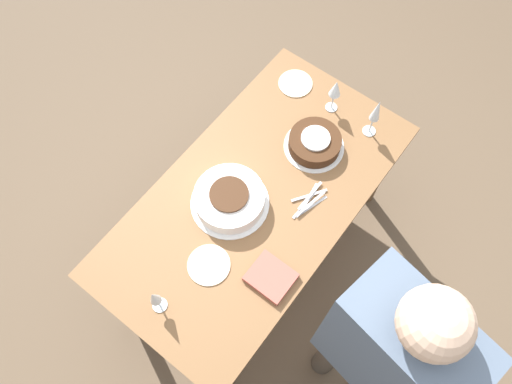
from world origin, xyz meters
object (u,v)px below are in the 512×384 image
(wine_glass_near, at_px, (336,90))
(person_cutting, at_px, (380,355))
(cake_front_chocolate, at_px, (315,143))
(wine_glass_extra, at_px, (155,298))
(wine_glass_far, at_px, (376,112))
(cake_center_white, at_px, (230,199))

(wine_glass_near, xyz_separation_m, person_cutting, (-0.90, -0.76, 0.11))
(cake_front_chocolate, relative_size, wine_glass_extra, 1.54)
(person_cutting, bearing_deg, wine_glass_near, -39.77)
(wine_glass_far, relative_size, person_cutting, 0.14)
(wine_glass_near, xyz_separation_m, wine_glass_far, (-0.00, -0.21, 0.02))
(wine_glass_near, height_order, wine_glass_extra, wine_glass_near)
(wine_glass_far, height_order, wine_glass_extra, wine_glass_far)
(wine_glass_far, relative_size, wine_glass_extra, 1.31)
(cake_front_chocolate, relative_size, wine_glass_far, 1.18)
(cake_front_chocolate, bearing_deg, wine_glass_extra, 175.77)
(wine_glass_near, bearing_deg, cake_center_white, 173.76)
(cake_front_chocolate, relative_size, wine_glass_near, 1.42)
(cake_front_chocolate, distance_m, wine_glass_extra, 0.99)
(cake_center_white, xyz_separation_m, wine_glass_far, (0.69, -0.29, 0.12))
(wine_glass_extra, bearing_deg, wine_glass_far, -10.79)
(wine_glass_far, height_order, person_cutting, person_cutting)
(wine_glass_extra, xyz_separation_m, person_cutting, (0.31, -0.78, 0.13))
(cake_center_white, relative_size, wine_glass_extra, 1.90)
(cake_center_white, bearing_deg, cake_front_chocolate, -15.86)
(wine_glass_near, relative_size, wine_glass_far, 0.83)
(cake_front_chocolate, height_order, wine_glass_extra, wine_glass_extra)
(cake_front_chocolate, xyz_separation_m, wine_glass_far, (0.23, -0.16, 0.13))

